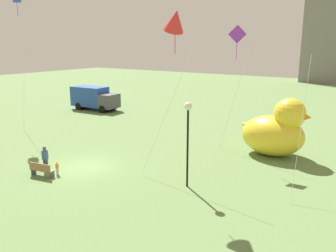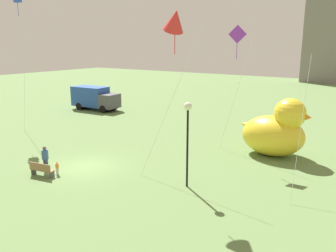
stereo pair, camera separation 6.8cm
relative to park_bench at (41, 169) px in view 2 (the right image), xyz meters
name	(u,v)px [view 2 (the right image)]	position (x,y,z in m)	size (l,w,h in m)	color
ground_plane	(85,167)	(0.89, 2.71, -0.47)	(140.00, 140.00, 0.00)	#628049
park_bench	(41,169)	(0.00, 0.00, 0.00)	(1.70, 0.74, 0.90)	olive
person_adult	(45,158)	(-0.56, 0.74, 0.45)	(0.41, 0.41, 1.68)	#38476B
person_child	(57,167)	(0.55, 0.76, 0.00)	(0.21, 0.21, 0.86)	silver
giant_inflatable_duck	(276,131)	(10.60, 12.35, 1.38)	(5.26, 3.37, 4.36)	yellow
lamppost	(188,124)	(8.26, 3.80, 3.26)	(0.46, 0.46, 4.96)	black
box_truck	(95,98)	(-13.58, 17.65, 0.97)	(6.31, 2.76, 2.85)	#264CA5
kite_purple	(237,39)	(7.84, 11.07, 7.90)	(2.08, 1.72, 9.34)	silver
kite_red	(175,21)	(7.63, 3.42, 8.75)	(3.57, 3.50, 9.97)	silver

